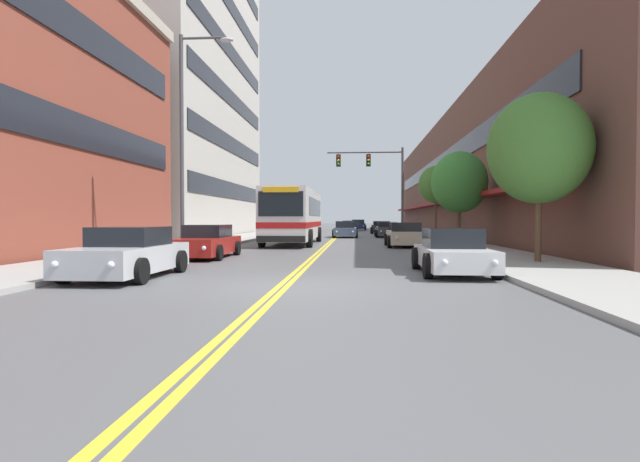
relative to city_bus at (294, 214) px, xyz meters
name	(u,v)px	position (x,y,z in m)	size (l,w,h in m)	color
ground_plane	(338,235)	(2.12, 17.77, -1.83)	(240.00, 240.00, 0.00)	#565659
sidewalk_left	(264,234)	(-5.21, 17.77, -1.77)	(3.68, 106.00, 0.13)	#9E9B96
sidewalk_right	(415,234)	(9.46, 17.77, -1.77)	(3.68, 106.00, 0.13)	#9E9B96
centre_line	(338,235)	(2.12, 17.77, -1.83)	(0.34, 106.00, 0.01)	yellow
brick_storefront_left	(2,110)	(-11.79, -9.60, 4.53)	(9.24, 16.44, 12.70)	brown
office_tower_left	(166,77)	(-13.29, 13.51, 12.50)	(12.08, 25.95, 28.66)	#BCB7AD
storefront_row_right	(479,179)	(15.53, 17.77, 3.54)	(9.10, 68.00, 10.76)	brown
city_bus	(294,214)	(0.00, 0.00, 0.00)	(2.91, 11.09, 3.24)	silver
car_silver_parked_left_near	(128,254)	(-2.23, -17.86, -1.21)	(2.11, 4.47, 1.34)	#B7B7BC
car_red_parked_left_mid	(207,243)	(-2.16, -11.09, -1.22)	(1.99, 4.73, 1.32)	maroon
car_white_parked_right_foreground	(453,253)	(6.55, -16.30, -1.24)	(1.97, 4.25, 1.29)	white
car_champagne_parked_right_mid	(405,235)	(6.56, -2.56, -1.20)	(2.14, 4.57, 1.35)	beige
car_charcoal_parked_right_far	(381,228)	(6.48, 21.59, -1.20)	(2.21, 4.20, 1.32)	#232328
car_dark_grey_parked_right_end	(387,230)	(6.50, 12.27, -1.22)	(2.10, 4.92, 1.29)	#38383D
car_slate_blue_moving_lead	(345,230)	(2.93, 11.26, -1.20)	(2.09, 4.76, 1.36)	#475675
car_black_moving_second	(349,226)	(3.02, 31.57, -1.22)	(2.13, 4.28, 1.33)	black
car_navy_moving_third	(358,225)	(4.14, 38.26, -1.16)	(2.20, 4.51, 1.45)	#19234C
traffic_signal_mast	(377,174)	(5.43, 7.45, 3.10)	(5.79, 0.38, 6.95)	#47474C
street_lamp_left_near	(188,128)	(-2.91, -11.04, 3.38)	(2.21, 0.28, 8.91)	#47474C
street_tree_right_near	(539,149)	(9.90, -13.50, 2.07)	(3.35, 3.35, 5.62)	brown
street_tree_right_mid	(459,182)	(9.56, -2.38, 1.77)	(3.10, 3.10, 5.18)	brown
street_tree_right_far	(436,185)	(9.81, 7.44, 2.30)	(2.57, 2.57, 5.42)	brown
fire_hydrant	(453,242)	(8.07, -8.38, -1.30)	(0.29, 0.21, 0.81)	#B7B7BC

